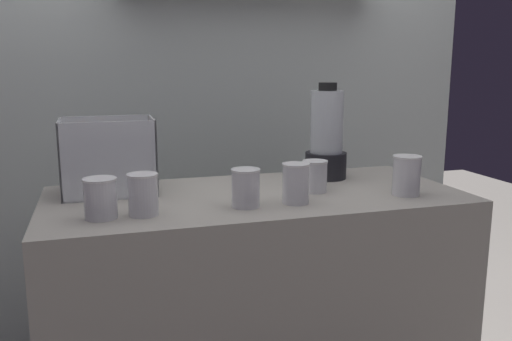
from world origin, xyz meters
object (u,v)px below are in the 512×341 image
Objects in this scene: juice_cup_carrot_right at (296,186)px; juice_cup_beet_far_right at (315,178)px; juice_cup_beet_rightmost at (406,177)px; carrot_display_bin at (108,169)px; juice_cup_carrot_middle at (246,189)px; juice_cup_carrot_far_left at (101,201)px; juice_cup_orange_left at (143,197)px; blender_pitcher at (326,139)px.

juice_cup_beet_far_right is at bearing 46.57° from juice_cup_carrot_right.
juice_cup_beet_rightmost is (0.28, -0.13, 0.01)m from juice_cup_beet_far_right.
juice_cup_carrot_middle is (0.40, -0.31, -0.03)m from carrot_display_bin.
juice_cup_beet_rightmost is (0.56, -0.01, 0.01)m from juice_cup_carrot_middle.
juice_cup_carrot_far_left is at bearing -95.63° from carrot_display_bin.
juice_cup_beet_rightmost reaches higher than juice_cup_carrot_far_left.
carrot_display_bin is at bearing 105.62° from juice_cup_orange_left.
juice_cup_carrot_right is (0.16, -0.00, 0.00)m from juice_cup_carrot_middle.
juice_cup_beet_far_right is (0.28, 0.12, -0.01)m from juice_cup_carrot_middle.
carrot_display_bin is at bearing 142.02° from juice_cup_carrot_middle.
juice_cup_beet_rightmost is (0.99, -0.01, 0.01)m from juice_cup_carrot_far_left.
juice_cup_carrot_right is (0.56, -0.31, -0.02)m from carrot_display_bin.
blender_pitcher is 2.97× the size of juice_cup_orange_left.
juice_cup_carrot_middle is 0.31m from juice_cup_beet_far_right.
juice_cup_beet_far_right is (0.12, 0.13, -0.01)m from juice_cup_carrot_right.
juice_cup_orange_left is 1.13× the size of juice_cup_beet_far_right.
juice_cup_carrot_far_left is at bearing 179.91° from juice_cup_carrot_right.
carrot_display_bin reaches higher than juice_cup_beet_rightmost.
carrot_display_bin is 1.01m from juice_cup_beet_rightmost.
juice_cup_carrot_middle is 0.93× the size of juice_cup_carrot_right.
juice_cup_carrot_middle is at bearing -156.42° from juice_cup_beet_far_right.
juice_cup_beet_far_right is at bearing 9.93° from juice_cup_carrot_far_left.
juice_cup_orange_left is 0.96× the size of juice_cup_carrot_right.
juice_cup_beet_rightmost is at bearing -0.82° from juice_cup_carrot_middle.
carrot_display_bin is 2.40× the size of juice_cup_carrot_right.
carrot_display_bin is at bearing 164.55° from juice_cup_beet_far_right.
juice_cup_beet_rightmost is at bearing -0.81° from juice_cup_carrot_right.
blender_pitcher is at bearing 113.80° from juice_cup_beet_rightmost.
juice_cup_beet_far_right is (0.68, -0.19, -0.03)m from carrot_display_bin.
juice_cup_carrot_middle reaches higher than juice_cup_carrot_far_left.
carrot_display_bin is 0.51m from juice_cup_carrot_middle.
juice_cup_carrot_right reaches higher than juice_cup_carrot_middle.
juice_cup_orange_left is at bearing -74.38° from carrot_display_bin.
juice_cup_carrot_far_left is 0.72m from juice_cup_beet_far_right.
juice_cup_orange_left is 0.92× the size of juice_cup_beet_rightmost.
juice_cup_carrot_right reaches higher than juice_cup_orange_left.
juice_cup_carrot_far_left is 0.92× the size of juice_cup_carrot_right.
juice_cup_carrot_middle is 1.09× the size of juice_cup_beet_far_right.
juice_cup_carrot_right is at bearing -29.17° from carrot_display_bin.
blender_pitcher is 0.42m from juice_cup_carrot_right.
juice_cup_carrot_middle is at bearing 0.19° from juice_cup_carrot_far_left.
blender_pitcher is 3.13× the size of juice_cup_carrot_far_left.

